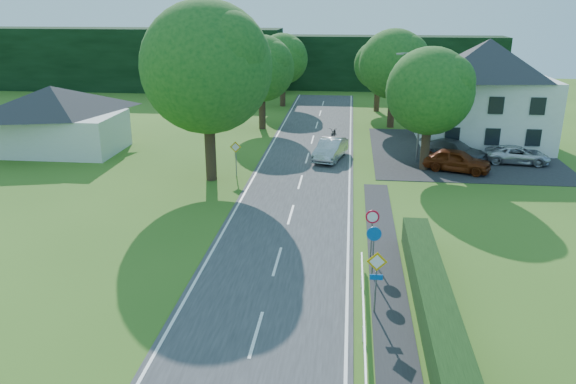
# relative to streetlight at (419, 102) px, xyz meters

# --- Properties ---
(road) EXTENTS (7.00, 80.00, 0.04)m
(road) POSITION_rel_streetlight_xyz_m (-8.06, -10.00, -4.44)
(road) COLOR #333335
(road) RESTS_ON ground
(parking_pad) EXTENTS (14.00, 16.00, 0.04)m
(parking_pad) POSITION_rel_streetlight_xyz_m (3.94, 3.00, -4.44)
(parking_pad) COLOR #242427
(parking_pad) RESTS_ON ground
(line_edge_left) EXTENTS (0.12, 80.00, 0.01)m
(line_edge_left) POSITION_rel_streetlight_xyz_m (-11.31, -10.00, -4.42)
(line_edge_left) COLOR white
(line_edge_left) RESTS_ON road
(line_edge_right) EXTENTS (0.12, 80.00, 0.01)m
(line_edge_right) POSITION_rel_streetlight_xyz_m (-4.81, -10.00, -4.42)
(line_edge_right) COLOR white
(line_edge_right) RESTS_ON road
(line_centre) EXTENTS (0.12, 80.00, 0.01)m
(line_centre) POSITION_rel_streetlight_xyz_m (-8.06, -10.00, -4.42)
(line_centre) COLOR white
(line_centre) RESTS_ON road
(tree_main) EXTENTS (9.40, 9.40, 11.64)m
(tree_main) POSITION_rel_streetlight_xyz_m (-14.06, -6.00, 1.36)
(tree_main) COLOR #164C18
(tree_main) RESTS_ON ground
(tree_left_far) EXTENTS (7.00, 7.00, 8.58)m
(tree_left_far) POSITION_rel_streetlight_xyz_m (-13.06, 10.00, -0.17)
(tree_left_far) COLOR #164C18
(tree_left_far) RESTS_ON ground
(tree_right_far) EXTENTS (7.40, 7.40, 9.09)m
(tree_right_far) POSITION_rel_streetlight_xyz_m (-1.06, 12.00, 0.08)
(tree_right_far) COLOR #164C18
(tree_right_far) RESTS_ON ground
(tree_left_back) EXTENTS (6.60, 6.60, 8.07)m
(tree_left_back) POSITION_rel_streetlight_xyz_m (-12.56, 22.00, -0.43)
(tree_left_back) COLOR #164C18
(tree_left_back) RESTS_ON ground
(tree_right_back) EXTENTS (6.20, 6.20, 7.56)m
(tree_right_back) POSITION_rel_streetlight_xyz_m (-2.06, 20.00, -0.68)
(tree_right_back) COLOR #164C18
(tree_right_back) RESTS_ON ground
(tree_right_mid) EXTENTS (7.00, 7.00, 8.58)m
(tree_right_mid) POSITION_rel_streetlight_xyz_m (0.44, -2.00, -0.17)
(tree_right_mid) COLOR #164C18
(tree_right_mid) RESTS_ON ground
(treeline_left) EXTENTS (44.00, 6.00, 8.00)m
(treeline_left) POSITION_rel_streetlight_xyz_m (-36.06, 32.00, -0.46)
(treeline_left) COLOR black
(treeline_left) RESTS_ON ground
(treeline_right) EXTENTS (30.00, 5.00, 7.00)m
(treeline_right) POSITION_rel_streetlight_xyz_m (-0.06, 36.00, -0.96)
(treeline_right) COLOR black
(treeline_right) RESTS_ON ground
(bungalow_left) EXTENTS (11.00, 6.50, 5.20)m
(bungalow_left) POSITION_rel_streetlight_xyz_m (-28.06, 0.00, -1.75)
(bungalow_left) COLOR silver
(bungalow_left) RESTS_ON ground
(house_white) EXTENTS (10.60, 8.40, 8.60)m
(house_white) POSITION_rel_streetlight_xyz_m (5.94, 6.00, -0.06)
(house_white) COLOR silver
(house_white) RESTS_ON ground
(streetlight) EXTENTS (2.03, 0.18, 8.00)m
(streetlight) POSITION_rel_streetlight_xyz_m (0.00, 0.00, 0.00)
(streetlight) COLOR slate
(streetlight) RESTS_ON ground
(sign_priority_right) EXTENTS (0.78, 0.09, 2.59)m
(sign_priority_right) POSITION_rel_streetlight_xyz_m (-3.76, -22.02, -2.67)
(sign_priority_right) COLOR slate
(sign_priority_right) RESTS_ON ground
(sign_roundabout) EXTENTS (0.64, 0.08, 2.37)m
(sign_roundabout) POSITION_rel_streetlight_xyz_m (-3.76, -19.02, -2.79)
(sign_roundabout) COLOR slate
(sign_roundabout) RESTS_ON ground
(sign_speed_limit) EXTENTS (0.64, 0.11, 2.37)m
(sign_speed_limit) POSITION_rel_streetlight_xyz_m (-3.76, -17.03, -2.70)
(sign_speed_limit) COLOR slate
(sign_speed_limit) RESTS_ON ground
(sign_priority_left) EXTENTS (0.78, 0.09, 2.44)m
(sign_priority_left) POSITION_rel_streetlight_xyz_m (-12.56, -5.02, -2.75)
(sign_priority_left) COLOR slate
(sign_priority_left) RESTS_ON ground
(moving_car) EXTENTS (2.68, 5.00, 1.57)m
(moving_car) POSITION_rel_streetlight_xyz_m (-6.29, -0.15, -3.64)
(moving_car) COLOR #A9A9AE
(moving_car) RESTS_ON road
(motorcycle) EXTENTS (0.96, 2.12, 1.07)m
(motorcycle) POSITION_rel_streetlight_xyz_m (-6.26, 6.29, -3.89)
(motorcycle) COLOR black
(motorcycle) RESTS_ON road
(parked_car_red) EXTENTS (4.97, 3.34, 1.57)m
(parked_car_red) POSITION_rel_streetlight_xyz_m (2.63, -2.31, -3.64)
(parked_car_red) COLOR #62210A
(parked_car_red) RESTS_ON parking_pad
(parked_car_silver_a) EXTENTS (5.20, 2.76, 1.63)m
(parked_car_silver_a) POSITION_rel_streetlight_xyz_m (3.52, 7.00, -3.61)
(parked_car_silver_a) COLOR #A6A7AB
(parked_car_silver_a) RESTS_ON parking_pad
(parked_car_grey) EXTENTS (5.32, 4.34, 1.45)m
(parked_car_grey) POSITION_rel_streetlight_xyz_m (2.97, 0.84, -3.70)
(parked_car_grey) COLOR #4F5055
(parked_car_grey) RESTS_ON parking_pad
(parked_car_silver_b) EXTENTS (4.75, 2.55, 1.27)m
(parked_car_silver_b) POSITION_rel_streetlight_xyz_m (7.46, 0.29, -3.79)
(parked_car_silver_b) COLOR silver
(parked_car_silver_b) RESTS_ON parking_pad
(parasol) EXTENTS (2.65, 2.68, 2.12)m
(parasol) POSITION_rel_streetlight_xyz_m (2.90, 5.00, -3.36)
(parasol) COLOR red
(parasol) RESTS_ON parking_pad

